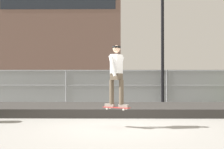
{
  "coord_description": "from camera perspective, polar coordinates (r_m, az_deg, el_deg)",
  "views": [
    {
      "loc": [
        -0.09,
        -8.2,
        1.41
      ],
      "look_at": [
        -0.2,
        4.44,
        1.56
      ],
      "focal_mm": 46.48,
      "sensor_mm": 36.0,
      "label": 1
    }
  ],
  "objects": [
    {
      "name": "skater",
      "position": [
        8.2,
        0.89,
        0.51
      ],
      "size": [
        0.69,
        0.62,
        1.76
      ],
      "color": "gray",
      "rests_on": "skateboard"
    },
    {
      "name": "gravel_berm",
      "position": [
        11.7,
        0.95,
        -6.83
      ],
      "size": [
        12.87,
        3.13,
        0.32
      ],
      "primitive_type": "cube",
      "color": "#33302D",
      "rests_on": "ground_plane"
    },
    {
      "name": "parked_car_near",
      "position": [
        19.32,
        -9.77,
        -2.38
      ],
      "size": [
        4.51,
        2.17,
        1.66
      ],
      "color": "silver",
      "rests_on": "ground_plane"
    },
    {
      "name": "street_lamp",
      "position": [
        15.65,
        9.9,
        11.28
      ],
      "size": [
        0.44,
        0.44,
        7.59
      ],
      "color": "black",
      "rests_on": "ground_plane"
    },
    {
      "name": "chain_fence",
      "position": [
        15.53,
        0.85,
        -2.46
      ],
      "size": [
        27.06,
        0.06,
        1.85
      ],
      "color": "gray",
      "rests_on": "ground_plane"
    },
    {
      "name": "ground_plane",
      "position": [
        8.32,
        1.13,
        -10.44
      ],
      "size": [
        120.0,
        120.0,
        0.0
      ],
      "primitive_type": "plane",
      "color": "gray"
    },
    {
      "name": "skateboard",
      "position": [
        8.24,
        0.89,
        -6.54
      ],
      "size": [
        0.8,
        0.54,
        0.07
      ],
      "color": "#B22D2D"
    },
    {
      "name": "library_building",
      "position": [
        51.07,
        -9.35,
        9.64
      ],
      "size": [
        19.08,
        11.67,
        21.13
      ],
      "color": "brown",
      "rests_on": "ground_plane"
    }
  ]
}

